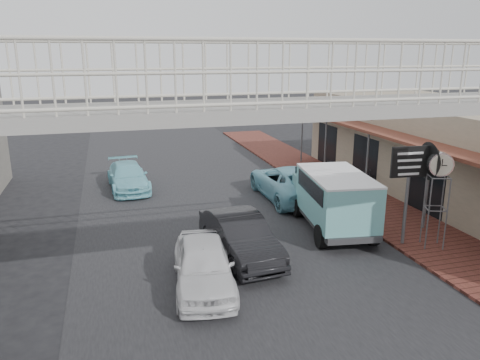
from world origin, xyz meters
TOP-DOWN VIEW (x-y plane):
  - ground at (0.00, 0.00)m, footprint 120.00×120.00m
  - road_strip at (0.00, 0.00)m, footprint 10.00×60.00m
  - sidewalk at (6.50, 3.00)m, footprint 3.00×40.00m
  - shophouse_row at (10.97, 4.00)m, footprint 7.20×18.00m
  - footbridge at (0.00, -4.00)m, footprint 16.40×2.40m
  - white_hatchback at (-1.47, -0.94)m, footprint 2.05×4.04m
  - dark_sedan at (0.00, 0.63)m, footprint 1.82×4.24m
  - angkot_curb at (3.72, 5.96)m, footprint 2.36×5.11m
  - angkot_far at (-2.92, 9.26)m, footprint 1.94×4.20m
  - angkot_van at (3.79, 1.90)m, footprint 2.52×4.58m
  - motorcycle_near at (6.01, 7.86)m, footprint 1.94×0.69m
  - motorcycle_far at (7.35, 6.05)m, footprint 1.59×0.61m
  - street_clock at (6.12, -0.45)m, footprint 0.80×0.76m
  - arrow_sign at (6.18, -0.09)m, footprint 1.97×1.26m

SIDE VIEW (x-z plane):
  - ground at x=0.00m, z-range 0.00..0.00m
  - road_strip at x=0.00m, z-range 0.00..0.01m
  - sidewalk at x=6.50m, z-range 0.00..0.10m
  - motorcycle_far at x=7.35m, z-range 0.10..1.03m
  - angkot_far at x=-2.92m, z-range 0.00..1.19m
  - motorcycle_near at x=6.01m, z-range 0.10..1.11m
  - white_hatchback at x=-1.47m, z-range 0.00..1.32m
  - dark_sedan at x=0.00m, z-range 0.00..1.36m
  - angkot_curb at x=3.72m, z-range 0.00..1.42m
  - angkot_van at x=3.79m, z-range 0.29..2.43m
  - shophouse_row at x=10.97m, z-range 0.01..4.01m
  - street_clock at x=6.12m, z-range 1.12..4.21m
  - arrow_sign at x=6.18m, z-range 1.13..4.48m
  - footbridge at x=0.00m, z-range 0.01..6.35m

